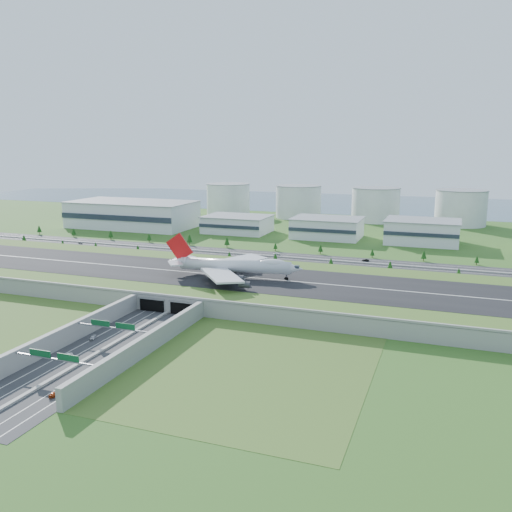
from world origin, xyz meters
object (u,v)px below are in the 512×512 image
(boeing_747, at_px, (234,265))
(car_2, at_px, (151,334))
(car_4, at_px, (80,243))
(car_5, at_px, (365,260))
(fuel_tank_a, at_px, (228,199))
(car_7, at_px, (276,254))
(car_0, at_px, (93,337))
(car_3, at_px, (54,394))
(car_1, at_px, (69,355))

(boeing_747, distance_m, car_2, 80.15)
(car_4, bearing_deg, car_5, -67.43)
(car_4, height_order, car_5, car_5)
(fuel_tank_a, relative_size, car_7, 8.73)
(fuel_tank_a, height_order, car_0, fuel_tank_a)
(car_3, relative_size, car_5, 0.95)
(boeing_747, height_order, car_4, boeing_747)
(car_1, height_order, car_4, car_4)
(car_1, xyz_separation_m, car_3, (17.40, -28.69, -0.02))
(car_3, xyz_separation_m, car_5, (63.40, 243.39, 0.13))
(car_3, xyz_separation_m, car_7, (-2.22, 242.90, 0.14))
(fuel_tank_a, height_order, car_3, fuel_tank_a)
(fuel_tank_a, bearing_deg, car_2, -71.76)
(boeing_747, height_order, car_1, boeing_747)
(car_5, bearing_deg, fuel_tank_a, -137.63)
(fuel_tank_a, bearing_deg, car_4, -100.09)
(fuel_tank_a, distance_m, car_2, 411.65)
(car_1, height_order, car_3, car_1)
(car_1, relative_size, car_4, 1.02)
(car_0, height_order, car_1, car_0)
(boeing_747, xyz_separation_m, car_5, (56.90, 103.96, -13.89))
(car_5, xyz_separation_m, car_7, (-65.62, -0.48, 0.01))
(fuel_tank_a, xyz_separation_m, car_7, (126.75, -208.51, -16.55))
(car_4, bearing_deg, car_0, -121.55)
(car_5, bearing_deg, car_2, -19.59)
(car_0, distance_m, car_7, 195.31)
(car_2, bearing_deg, car_5, -102.17)
(car_0, xyz_separation_m, car_5, (84.08, 194.92, 0.01))
(car_4, bearing_deg, car_3, -124.44)
(car_1, height_order, car_5, car_5)
(car_0, distance_m, car_5, 212.28)
(boeing_747, bearing_deg, car_5, 54.03)
(car_3, bearing_deg, car_4, -62.00)
(car_1, distance_m, car_4, 252.27)
(boeing_747, relative_size, car_1, 18.25)
(car_0, xyz_separation_m, car_3, (20.68, -48.47, -0.13))
(car_4, bearing_deg, fuel_tank_a, 9.40)
(car_0, distance_m, car_2, 23.88)
(car_0, height_order, car_7, car_7)
(car_5, bearing_deg, boeing_747, -29.08)
(car_1, bearing_deg, boeing_747, 61.70)
(fuel_tank_a, xyz_separation_m, car_2, (128.76, -390.65, -16.57))
(car_1, bearing_deg, fuel_tank_a, 88.66)
(car_1, xyz_separation_m, car_2, (17.19, 32.08, 0.11))
(car_0, bearing_deg, car_3, -81.86)
(fuel_tank_a, xyz_separation_m, car_0, (108.29, -402.95, -16.56))
(boeing_747, relative_size, car_3, 16.45)
(car_3, bearing_deg, boeing_747, -100.74)
(car_0, distance_m, car_1, 20.05)
(car_1, bearing_deg, car_5, 53.26)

